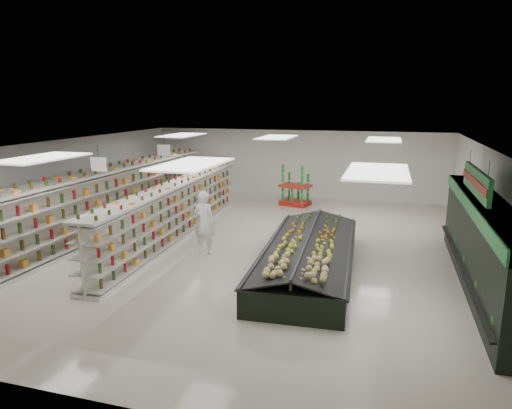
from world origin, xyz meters
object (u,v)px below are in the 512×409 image
(gondola_left, at_px, (111,203))
(shopper_main, at_px, (204,222))
(produce_island, at_px, (309,254))
(shopper_background, at_px, (170,193))
(soda_endcap, at_px, (295,187))
(gondola_center, at_px, (177,212))

(gondola_left, relative_size, shopper_main, 6.65)
(produce_island, distance_m, shopper_background, 7.97)
(soda_endcap, distance_m, shopper_main, 7.36)
(soda_endcap, bearing_deg, shopper_main, -100.42)
(gondola_center, xyz_separation_m, produce_island, (4.87, -1.92, -0.41))
(produce_island, relative_size, soda_endcap, 4.03)
(produce_island, height_order, shopper_main, shopper_main)
(gondola_left, distance_m, soda_endcap, 8.00)
(gondola_center, height_order, soda_endcap, gondola_center)
(gondola_left, xyz_separation_m, gondola_center, (2.54, 0.01, -0.17))
(gondola_left, relative_size, produce_island, 1.93)
(gondola_left, bearing_deg, shopper_background, 72.14)
(soda_endcap, bearing_deg, produce_island, -75.97)
(gondola_left, height_order, produce_island, gondola_left)
(soda_endcap, bearing_deg, gondola_center, -116.72)
(gondola_left, distance_m, gondola_center, 2.55)
(gondola_center, xyz_separation_m, soda_endcap, (2.93, 5.82, -0.05))
(produce_island, bearing_deg, soda_endcap, 104.03)
(soda_endcap, xyz_separation_m, shopper_main, (-1.33, -7.23, 0.17))
(gondola_center, relative_size, shopper_main, 5.54)
(gondola_center, relative_size, produce_island, 1.61)
(gondola_center, height_order, shopper_background, gondola_center)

